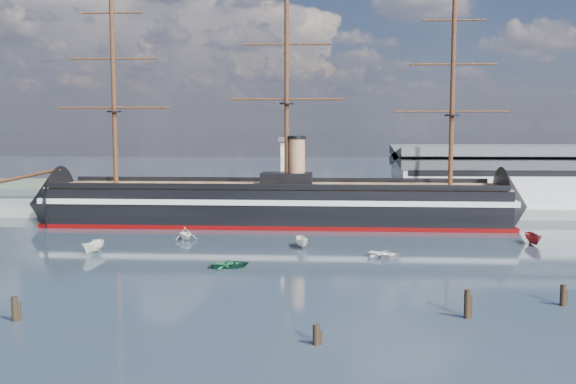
{
  "coord_description": "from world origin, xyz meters",
  "views": [
    {
      "loc": [
        7.5,
        -65.79,
        19.36
      ],
      "look_at": [
        3.88,
        35.0,
        9.0
      ],
      "focal_mm": 40.0,
      "sensor_mm": 36.0,
      "label": 1
    }
  ],
  "objects": [
    {
      "name": "ground",
      "position": [
        0.0,
        40.0,
        0.0
      ],
      "size": [
        600.0,
        600.0,
        0.0
      ],
      "primitive_type": "plane",
      "color": "#1E2A37",
      "rests_on": "ground"
    },
    {
      "name": "quay",
      "position": [
        10.0,
        76.0,
        0.0
      ],
      "size": [
        180.0,
        18.0,
        2.0
      ],
      "primitive_type": "cube",
      "color": "slate",
      "rests_on": "ground"
    },
    {
      "name": "warehouse",
      "position": [
        58.0,
        80.0,
        7.98
      ],
      "size": [
        63.0,
        21.0,
        11.6
      ],
      "color": "#B7BABC",
      "rests_on": "ground"
    },
    {
      "name": "quay_tower",
      "position": [
        3.0,
        73.0,
        9.75
      ],
      "size": [
        5.0,
        5.0,
        15.0
      ],
      "color": "silver",
      "rests_on": "ground"
    },
    {
      "name": "warship",
      "position": [
        -1.02,
        60.0,
        4.04
      ],
      "size": [
        113.11,
        18.9,
        53.94
      ],
      "rotation": [
        0.0,
        0.0,
        -0.03
      ],
      "color": "black",
      "rests_on": "ground"
    },
    {
      "name": "motorboat_a",
      "position": [
        -25.57,
        29.16,
        0.0
      ],
      "size": [
        6.51,
        3.31,
        2.48
      ],
      "primitive_type": "imported",
      "rotation": [
        0.0,
        0.0,
        -0.17
      ],
      "color": "white",
      "rests_on": "ground"
    },
    {
      "name": "motorboat_b",
      "position": [
        -3.58,
        20.44,
        0.0
      ],
      "size": [
        2.02,
        3.51,
        1.54
      ],
      "primitive_type": "imported",
      "rotation": [
        0.0,
        0.0,
        1.8
      ],
      "color": "#226341",
      "rests_on": "ground"
    },
    {
      "name": "motorboat_c",
      "position": [
        6.12,
        35.12,
        0.0
      ],
      "size": [
        5.85,
        2.75,
        2.26
      ],
      "primitive_type": "imported",
      "rotation": [
        0.0,
        0.0,
        0.13
      ],
      "color": "silver",
      "rests_on": "ground"
    },
    {
      "name": "motorboat_d",
      "position": [
        -13.92,
        41.72,
        0.0
      ],
      "size": [
        7.44,
        5.69,
        2.51
      ],
      "primitive_type": "imported",
      "rotation": [
        0.0,
        0.0,
        0.46
      ],
      "color": "silver",
      "rests_on": "ground"
    },
    {
      "name": "motorboat_e",
      "position": [
        18.58,
        27.75,
        0.0
      ],
      "size": [
        2.74,
        3.56,
        1.55
      ],
      "primitive_type": "imported",
      "rotation": [
        0.0,
        0.0,
        1.08
      ],
      "color": "white",
      "rests_on": "ground"
    },
    {
      "name": "motorboat_g",
      "position": [
        44.06,
        39.29,
        0.0
      ],
      "size": [
        6.0,
        2.26,
        2.39
      ],
      "primitive_type": "imported",
      "rotation": [
        0.0,
        0.0,
        -0.01
      ],
      "color": "maroon",
      "rests_on": "ground"
    },
    {
      "name": "piling_near_left",
      "position": [
        -21.98,
        -4.45,
        0.0
      ],
      "size": [
        0.64,
        0.64,
        3.21
      ],
      "primitive_type": "cylinder",
      "color": "black",
      "rests_on": "ground"
    },
    {
      "name": "piling_near_mid",
      "position": [
        8.02,
        -10.39,
        0.0
      ],
      "size": [
        0.64,
        0.64,
        2.54
      ],
      "primitive_type": "cylinder",
      "color": "black",
      "rests_on": "ground"
    },
    {
      "name": "piling_near_right",
      "position": [
        23.35,
        -1.91,
        0.0
      ],
      "size": [
        0.64,
        0.64,
        3.66
      ],
      "primitive_type": "cylinder",
      "color": "black",
      "rests_on": "ground"
    },
    {
      "name": "piling_far_right",
      "position": [
        34.85,
        3.09,
        0.0
      ],
      "size": [
        0.64,
        0.64,
        3.02
      ],
      "primitive_type": "cylinder",
      "color": "black",
      "rests_on": "ground"
    }
  ]
}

